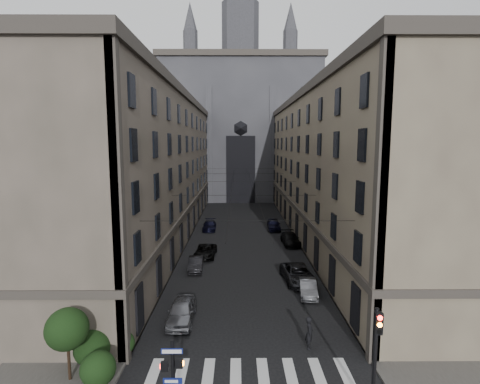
{
  "coord_description": "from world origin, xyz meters",
  "views": [
    {
      "loc": [
        -0.64,
        -13.85,
        12.52
      ],
      "look_at": [
        -0.47,
        12.55,
        9.06
      ],
      "focal_mm": 28.0,
      "sensor_mm": 36.0,
      "label": 1
    }
  ],
  "objects_px": {
    "car_left_midnear": "(196,264)",
    "car_left_far": "(209,226)",
    "pedestrian": "(309,333)",
    "car_left_midfar": "(205,251)",
    "car_right_midnear": "(298,274)",
    "pedestrian_signal_left": "(173,375)",
    "car_left_near": "(181,311)",
    "car_right_near": "(308,288)",
    "car_right_far": "(274,224)",
    "car_right_midfar": "(290,239)",
    "gothic_tower": "(240,120)",
    "traffic_light_right": "(376,349)"
  },
  "relations": [
    {
      "from": "gothic_tower",
      "to": "car_right_midnear",
      "type": "bearing_deg",
      "value": -85.11
    },
    {
      "from": "traffic_light_right",
      "to": "car_right_far",
      "type": "relative_size",
      "value": 1.13
    },
    {
      "from": "pedestrian_signal_left",
      "to": "traffic_light_right",
      "type": "bearing_deg",
      "value": 2.64
    },
    {
      "from": "pedestrian_signal_left",
      "to": "car_left_near",
      "type": "xyz_separation_m",
      "value": [
        -1.09,
        9.71,
        -1.55
      ]
    },
    {
      "from": "car_left_near",
      "to": "car_left_midfar",
      "type": "bearing_deg",
      "value": 88.35
    },
    {
      "from": "car_right_midnear",
      "to": "pedestrian",
      "type": "distance_m",
      "value": 11.03
    },
    {
      "from": "pedestrian",
      "to": "car_right_near",
      "type": "bearing_deg",
      "value": 0.8
    },
    {
      "from": "car_left_midnear",
      "to": "car_right_midfar",
      "type": "bearing_deg",
      "value": 38.34
    },
    {
      "from": "pedestrian_signal_left",
      "to": "car_right_near",
      "type": "bearing_deg",
      "value": 58.56
    },
    {
      "from": "car_left_midnear",
      "to": "car_left_near",
      "type": "bearing_deg",
      "value": -91.95
    },
    {
      "from": "gothic_tower",
      "to": "pedestrian",
      "type": "relative_size",
      "value": 29.03
    },
    {
      "from": "pedestrian_signal_left",
      "to": "car_right_near",
      "type": "height_order",
      "value": "pedestrian_signal_left"
    },
    {
      "from": "car_left_near",
      "to": "car_right_midfar",
      "type": "height_order",
      "value": "car_left_near"
    },
    {
      "from": "car_right_midfar",
      "to": "car_left_midnear",
      "type": "bearing_deg",
      "value": -141.6
    },
    {
      "from": "car_left_midfar",
      "to": "car_right_midnear",
      "type": "height_order",
      "value": "car_right_midnear"
    },
    {
      "from": "car_left_far",
      "to": "car_right_midfar",
      "type": "height_order",
      "value": "car_right_midfar"
    },
    {
      "from": "gothic_tower",
      "to": "car_right_far",
      "type": "distance_m",
      "value": 39.69
    },
    {
      "from": "car_left_near",
      "to": "car_right_midnear",
      "type": "height_order",
      "value": "car_left_near"
    },
    {
      "from": "gothic_tower",
      "to": "car_right_midfar",
      "type": "relative_size",
      "value": 11.85
    },
    {
      "from": "pedestrian_signal_left",
      "to": "car_right_near",
      "type": "distance_m",
      "value": 16.74
    },
    {
      "from": "car_left_far",
      "to": "car_right_near",
      "type": "relative_size",
      "value": 1.17
    },
    {
      "from": "car_left_midnear",
      "to": "car_left_midfar",
      "type": "height_order",
      "value": "car_left_midfar"
    },
    {
      "from": "car_left_far",
      "to": "pedestrian",
      "type": "bearing_deg",
      "value": -75.75
    },
    {
      "from": "pedestrian_signal_left",
      "to": "car_left_midfar",
      "type": "xyz_separation_m",
      "value": [
        -0.69,
        24.75,
        -1.67
      ]
    },
    {
      "from": "traffic_light_right",
      "to": "car_right_near",
      "type": "height_order",
      "value": "traffic_light_right"
    },
    {
      "from": "pedestrian_signal_left",
      "to": "car_left_midnear",
      "type": "xyz_separation_m",
      "value": [
        -1.27,
        20.44,
        -1.68
      ]
    },
    {
      "from": "car_right_near",
      "to": "car_right_midfar",
      "type": "bearing_deg",
      "value": 93.29
    },
    {
      "from": "traffic_light_right",
      "to": "car_left_midfar",
      "type": "bearing_deg",
      "value": 111.94
    },
    {
      "from": "car_left_midfar",
      "to": "car_left_far",
      "type": "height_order",
      "value": "car_left_far"
    },
    {
      "from": "car_right_midfar",
      "to": "car_right_near",
      "type": "bearing_deg",
      "value": -95.54
    },
    {
      "from": "car_left_far",
      "to": "car_right_near",
      "type": "distance_m",
      "value": 25.51
    },
    {
      "from": "car_right_midfar",
      "to": "car_left_far",
      "type": "bearing_deg",
      "value": 140.54
    },
    {
      "from": "car_left_midnear",
      "to": "car_right_near",
      "type": "xyz_separation_m",
      "value": [
        9.96,
        -6.24,
        -0.0
      ]
    },
    {
      "from": "car_right_midnear",
      "to": "car_right_near",
      "type": "bearing_deg",
      "value": -88.14
    },
    {
      "from": "gothic_tower",
      "to": "car_left_near",
      "type": "bearing_deg",
      "value": -94.13
    },
    {
      "from": "car_left_far",
      "to": "car_right_midnear",
      "type": "distance_m",
      "value": 22.65
    },
    {
      "from": "gothic_tower",
      "to": "car_right_near",
      "type": "relative_size",
      "value": 14.85
    },
    {
      "from": "traffic_light_right",
      "to": "car_right_midnear",
      "type": "relative_size",
      "value": 0.96
    },
    {
      "from": "car_right_midfar",
      "to": "car_right_far",
      "type": "bearing_deg",
      "value": 96.44
    },
    {
      "from": "gothic_tower",
      "to": "car_left_far",
      "type": "bearing_deg",
      "value": -97.53
    },
    {
      "from": "pedestrian_signal_left",
      "to": "car_right_far",
      "type": "xyz_separation_m",
      "value": [
        8.1,
        37.89,
        -1.54
      ]
    },
    {
      "from": "car_left_midnear",
      "to": "car_left_far",
      "type": "relative_size",
      "value": 0.85
    },
    {
      "from": "traffic_light_right",
      "to": "car_right_midnear",
      "type": "xyz_separation_m",
      "value": [
        -0.79,
        16.76,
        -2.54
      ]
    },
    {
      "from": "car_left_midnear",
      "to": "pedestrian",
      "type": "height_order",
      "value": "pedestrian"
    },
    {
      "from": "car_left_near",
      "to": "car_left_midnear",
      "type": "height_order",
      "value": "car_left_near"
    },
    {
      "from": "car_left_midnear",
      "to": "car_right_near",
      "type": "height_order",
      "value": "same"
    },
    {
      "from": "car_right_far",
      "to": "car_left_far",
      "type": "bearing_deg",
      "value": -177.89
    },
    {
      "from": "gothic_tower",
      "to": "car_left_midfar",
      "type": "height_order",
      "value": "gothic_tower"
    },
    {
      "from": "gothic_tower",
      "to": "car_right_midfar",
      "type": "bearing_deg",
      "value": -82.29
    },
    {
      "from": "pedestrian_signal_left",
      "to": "car_right_far",
      "type": "distance_m",
      "value": 38.78
    }
  ]
}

